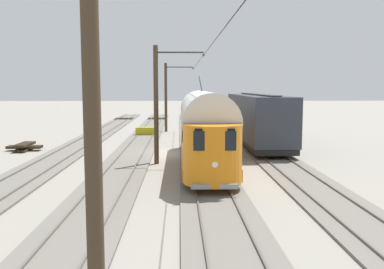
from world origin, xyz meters
name	(u,v)px	position (x,y,z in m)	size (l,w,h in m)	color
ground_plane	(167,153)	(0.00, 0.00, 0.00)	(220.00, 220.00, 0.00)	gray
track_streetcar_siding	(265,151)	(-6.91, -0.31, 0.05)	(2.80, 80.00, 0.18)	#666059
track_adjacent_siding	(200,152)	(-2.30, -0.31, 0.05)	(2.80, 80.00, 0.18)	#666059
track_third_siding	(134,152)	(2.30, -0.31, 0.05)	(2.80, 80.00, 0.18)	#666059
track_outer_siding	(67,152)	(6.91, -0.31, 0.05)	(2.80, 80.00, 0.18)	#666059
vintage_streetcar	(204,127)	(-2.30, 4.27, 2.25)	(2.65, 15.76, 5.14)	orange
boxcar_adjacent	(257,118)	(-6.91, -3.57, 2.17)	(2.96, 14.19, 3.85)	#2D333D
catenary_pole_foreground	(167,96)	(0.40, -14.27, 3.65)	(3.01, 0.28, 6.96)	#423323
catenary_pole_mid_near	(158,103)	(0.40, 3.96, 3.65)	(3.01, 0.28, 6.96)	#423323
catenary_pole_mid_far	(98,145)	(0.40, 22.18, 3.65)	(3.01, 0.28, 6.96)	#423323
overhead_wire_run	(215,39)	(-2.26, 12.26, 6.41)	(2.81, 58.68, 0.18)	black
spare_tie_stack	(25,147)	(10.26, -1.55, 0.27)	(2.40, 2.40, 0.54)	#2D2316
track_end_bumper	(145,132)	(2.30, -10.57, 0.40)	(1.80, 0.60, 0.80)	#B2A519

